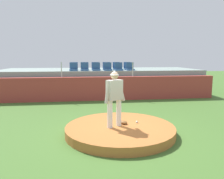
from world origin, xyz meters
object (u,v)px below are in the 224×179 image
(pitcher, at_px, (114,95))
(stadium_chair_2, at_px, (96,68))
(stadium_chair_5, at_px, (130,68))
(stadium_chair_10, at_px, (117,67))
(stadium_chair_0, at_px, (74,68))
(stadium_chair_7, at_px, (85,67))
(stadium_chair_6, at_px, (74,68))
(stadium_chair_8, at_px, (95,67))
(baseball, at_px, (137,122))
(stadium_chair_4, at_px, (119,68))
(stadium_chair_3, at_px, (108,68))
(stadium_chair_9, at_px, (107,67))
(stadium_chair_11, at_px, (127,67))
(fielding_glove, at_px, (124,122))
(stadium_chair_1, at_px, (85,68))

(pitcher, distance_m, stadium_chair_2, 6.85)
(stadium_chair_5, bearing_deg, stadium_chair_10, -50.66)
(stadium_chair_0, xyz_separation_m, stadium_chair_7, (0.66, 0.89, 0.00))
(pitcher, height_order, stadium_chair_6, stadium_chair_6)
(stadium_chair_8, relative_size, stadium_chair_10, 1.00)
(stadium_chair_7, xyz_separation_m, stadium_chair_10, (2.12, 0.02, 0.00))
(stadium_chair_0, bearing_deg, baseball, 109.83)
(stadium_chair_4, xyz_separation_m, stadium_chair_10, (0.00, 0.91, 0.00))
(stadium_chair_7, bearing_deg, stadium_chair_5, 163.12)
(stadium_chair_6, bearing_deg, stadium_chair_3, 156.63)
(stadium_chair_2, bearing_deg, baseball, 98.61)
(stadium_chair_4, height_order, stadium_chair_8, same)
(stadium_chair_9, distance_m, stadium_chair_11, 1.41)
(stadium_chair_0, height_order, stadium_chair_6, same)
(fielding_glove, bearing_deg, stadium_chair_11, -46.91)
(stadium_chair_10, bearing_deg, stadium_chair_7, 0.47)
(stadium_chair_3, height_order, stadium_chair_8, same)
(stadium_chair_0, bearing_deg, stadium_chair_5, -179.55)
(stadium_chair_2, bearing_deg, stadium_chair_3, -179.45)
(baseball, xyz_separation_m, stadium_chair_2, (-0.99, 6.54, 1.51))
(stadium_chair_10, bearing_deg, stadium_chair_11, -179.44)
(stadium_chair_6, bearing_deg, stadium_chair_4, 162.07)
(fielding_glove, height_order, stadium_chair_1, stadium_chair_1)
(baseball, height_order, stadium_chair_2, stadium_chair_2)
(stadium_chair_1, bearing_deg, stadium_chair_8, -127.95)
(stadium_chair_1, distance_m, stadium_chair_5, 2.83)
(stadium_chair_3, bearing_deg, stadium_chair_5, -178.42)
(stadium_chair_0, bearing_deg, pitcher, 102.72)
(pitcher, xyz_separation_m, stadium_chair_1, (-0.88, 6.86, 0.50))
(stadium_chair_2, relative_size, stadium_chair_8, 1.00)
(stadium_chair_11, bearing_deg, stadium_chair_9, 0.33)
(fielding_glove, height_order, stadium_chair_9, stadium_chair_9)
(stadium_chair_6, distance_m, stadium_chair_8, 1.38)
(stadium_chair_9, bearing_deg, stadium_chair_5, 147.82)
(stadium_chair_11, bearing_deg, stadium_chair_5, 89.03)
(stadium_chair_7, xyz_separation_m, stadium_chair_9, (1.44, 0.02, 0.00))
(stadium_chair_2, bearing_deg, stadium_chair_5, -178.77)
(stadium_chair_1, xyz_separation_m, stadium_chair_3, (1.42, -0.02, 0.00))
(stadium_chair_2, bearing_deg, stadium_chair_11, -156.49)
(fielding_glove, xyz_separation_m, stadium_chair_11, (1.62, 7.52, 1.49))
(stadium_chair_3, bearing_deg, stadium_chair_6, -23.37)
(stadium_chair_0, xyz_separation_m, stadium_chair_8, (1.37, 0.92, 0.00))
(stadium_chair_2, bearing_deg, stadium_chair_6, -33.40)
(pitcher, relative_size, stadium_chair_10, 3.60)
(baseball, relative_size, stadium_chair_6, 0.15)
(stadium_chair_8, xyz_separation_m, stadium_chair_9, (0.73, -0.01, 0.00))
(pitcher, xyz_separation_m, stadium_chair_4, (1.23, 6.84, 0.50))
(stadium_chair_0, distance_m, stadium_chair_4, 2.78)
(stadium_chair_7, relative_size, stadium_chair_8, 1.00)
(stadium_chair_8, distance_m, stadium_chair_10, 1.41)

